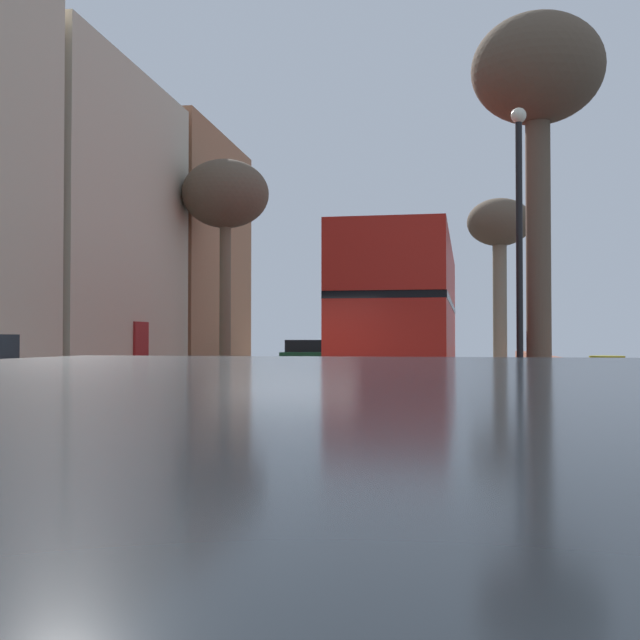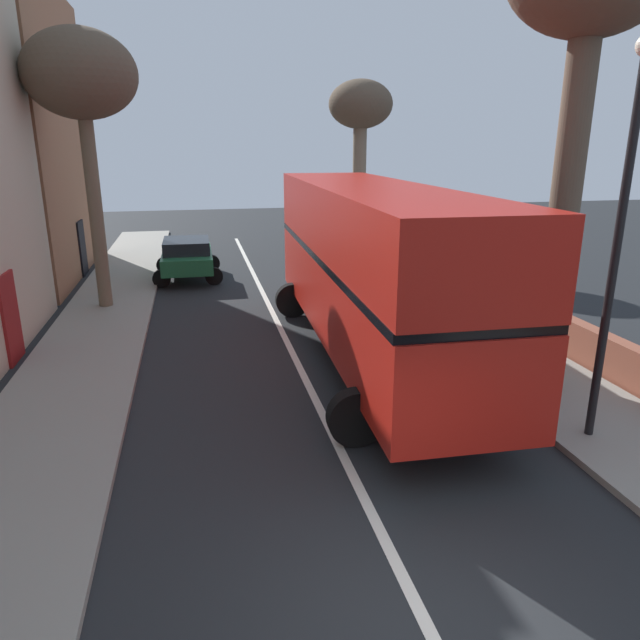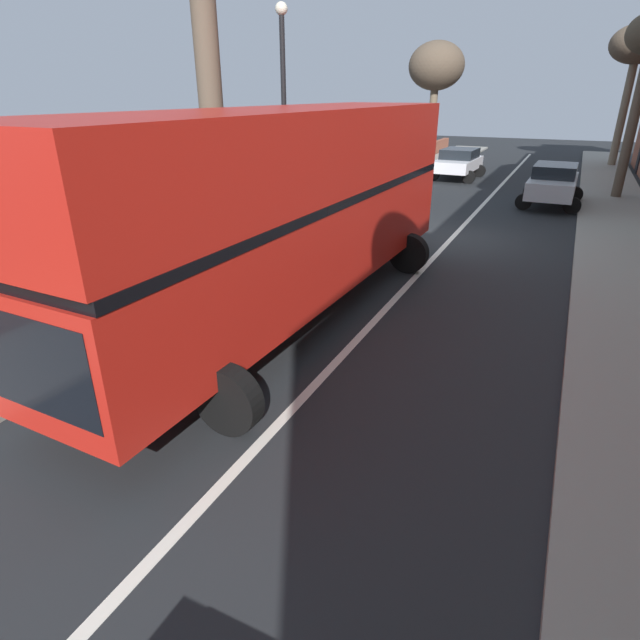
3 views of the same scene
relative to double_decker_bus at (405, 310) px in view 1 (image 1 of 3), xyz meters
The scene contains 11 objects.
ground_plane 8.44m from the double_decker_bus, 102.12° to the right, with size 84.00×84.00×0.00m, color black.
road_centre_line 8.43m from the double_decker_bus, 102.12° to the right, with size 0.16×54.00×0.01m, color silver.
sidewalk_left 10.56m from the double_decker_bus, 129.81° to the right, with size 2.60×60.00×0.12m, color gray.
sidewalk_right 8.84m from the double_decker_bus, 68.00° to the right, with size 2.60×60.00×0.12m, color gray.
double_decker_bus is the anchor object (origin of this frame).
parked_car_green_left_0 10.64m from the double_decker_bus, 113.48° to the left, with size 2.50×3.94×1.53m.
street_tree_right_1 13.88m from the double_decker_bus, 75.25° to the left, with size 2.75×2.75×7.44m.
street_tree_right_3 6.58m from the double_decker_bus, 33.74° to the right, with size 3.13×3.13×9.19m.
street_tree_left_4 9.92m from the double_decker_bus, 138.44° to the left, with size 3.12×3.12×7.88m.
lamppost_right 5.45m from the double_decker_bus, 60.34° to the right, with size 0.32×0.32×6.31m.
litter_bin_right 9.22m from the double_decker_bus, 66.63° to the right, with size 0.55×0.55×1.20m.
Camera 1 is at (2.73, -13.57, 1.60)m, focal length 44.44 mm.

